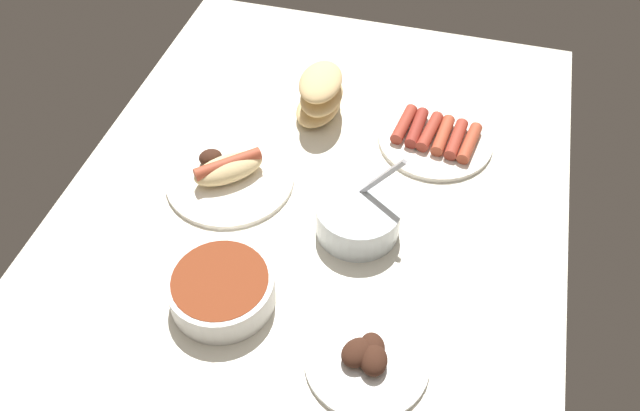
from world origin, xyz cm
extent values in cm
cube|color=silver|center=(0.00, 0.00, -1.50)|extent=(120.00, 90.00, 3.00)
cylinder|color=white|center=(1.15, 16.34, 0.50)|extent=(23.94, 23.94, 1.00)
ellipsoid|color=#E5C689|center=(1.15, 16.34, 3.20)|extent=(13.36, 13.86, 4.40)
cylinder|color=#AD472D|center=(1.15, 16.34, 4.41)|extent=(10.25, 10.94, 2.40)
ellipsoid|color=#381E14|center=(3.75, 21.06, 2.40)|extent=(5.46, 5.67, 2.80)
ellipsoid|color=#DBB77A|center=(23.87, 5.43, 1.80)|extent=(14.00, 9.95, 3.60)
ellipsoid|color=#DBB77A|center=(23.31, 4.64, 5.40)|extent=(13.19, 8.57, 3.60)
ellipsoid|color=#DBB77A|center=(22.99, 4.76, 9.00)|extent=(13.30, 8.74, 3.60)
cylinder|color=white|center=(-23.69, 8.16, 2.74)|extent=(16.84, 16.84, 5.48)
cylinder|color=maroon|center=(-23.69, 8.16, 5.08)|extent=(15.15, 15.15, 1.00)
cylinder|color=silver|center=(-4.03, -9.23, 3.11)|extent=(14.59, 14.59, 6.22)
cylinder|color=beige|center=(-4.03, -9.23, 4.35)|extent=(12.84, 12.84, 2.80)
cube|color=#B7B7BC|center=(-0.75, -11.06, 9.15)|extent=(1.79, 9.82, 13.59)
cylinder|color=white|center=(21.80, -19.05, 0.50)|extent=(22.53, 22.53, 1.00)
cylinder|color=#AD472D|center=(20.76, -25.65, 2.22)|extent=(10.30, 3.97, 2.43)
cylinder|color=#9E3828|center=(21.18, -23.01, 2.22)|extent=(10.26, 3.58, 2.43)
cylinder|color=#AD472D|center=(21.60, -20.37, 2.22)|extent=(10.24, 3.48, 2.43)
cylinder|color=#9E3828|center=(22.01, -17.73, 2.22)|extent=(10.31, 4.06, 2.43)
cylinder|color=maroon|center=(22.43, -15.08, 2.22)|extent=(10.21, 3.26, 2.43)
cylinder|color=#9E3828|center=(22.84, -12.44, 2.22)|extent=(10.29, 3.83, 2.43)
cylinder|color=white|center=(-28.39, -16.34, 0.50)|extent=(18.70, 18.70, 1.00)
ellipsoid|color=#381E14|center=(-27.03, -16.77, 2.31)|extent=(5.65, 5.11, 2.62)
ellipsoid|color=#381E14|center=(-29.14, -17.39, 2.52)|extent=(5.85, 5.05, 3.04)
ellipsoid|color=#381E14|center=(-28.60, -14.89, 2.47)|extent=(6.77, 6.45, 2.94)
camera|label=1|loc=(-73.29, -21.39, 86.64)|focal=35.70mm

